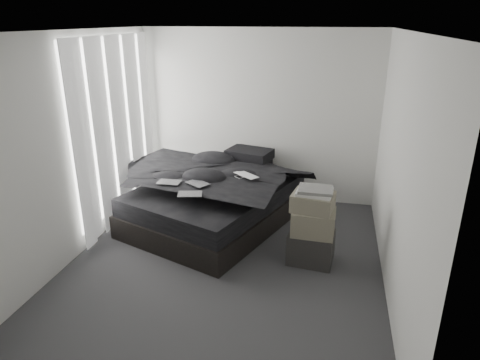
% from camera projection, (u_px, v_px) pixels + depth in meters
% --- Properties ---
extents(floor, '(3.60, 4.20, 0.01)m').
position_uv_depth(floor, '(225.00, 262.00, 5.07)').
color(floor, '#353437').
rests_on(floor, ground).
extents(ceiling, '(3.60, 4.20, 0.01)m').
position_uv_depth(ceiling, '(222.00, 31.00, 4.15)').
color(ceiling, white).
rests_on(ceiling, ground).
extents(wall_back, '(3.60, 0.01, 2.60)m').
position_uv_depth(wall_back, '(259.00, 117.00, 6.53)').
color(wall_back, silver).
rests_on(wall_back, ground).
extents(wall_front, '(3.60, 0.01, 2.60)m').
position_uv_depth(wall_front, '(140.00, 257.00, 2.70)').
color(wall_front, silver).
rests_on(wall_front, ground).
extents(wall_left, '(0.01, 4.20, 2.60)m').
position_uv_depth(wall_left, '(75.00, 148.00, 4.98)').
color(wall_left, silver).
rests_on(wall_left, ground).
extents(wall_right, '(0.01, 4.20, 2.60)m').
position_uv_depth(wall_right, '(399.00, 170.00, 4.25)').
color(wall_right, silver).
rests_on(wall_right, ground).
extents(window_left, '(0.02, 2.00, 2.30)m').
position_uv_depth(window_left, '(113.00, 126.00, 5.78)').
color(window_left, white).
rests_on(window_left, wall_left).
extents(curtain_left, '(0.06, 2.12, 2.48)m').
position_uv_depth(curtain_left, '(117.00, 131.00, 5.80)').
color(curtain_left, white).
rests_on(curtain_left, wall_left).
extents(bed, '(2.42, 2.75, 0.31)m').
position_uv_depth(bed, '(216.00, 212.00, 6.03)').
color(bed, black).
rests_on(bed, floor).
extents(mattress, '(2.33, 2.66, 0.24)m').
position_uv_depth(mattress, '(215.00, 194.00, 5.93)').
color(mattress, black).
rests_on(mattress, bed).
extents(duvet, '(2.26, 2.42, 0.27)m').
position_uv_depth(duvet, '(212.00, 178.00, 5.80)').
color(duvet, black).
rests_on(duvet, mattress).
extents(pillow_lower, '(0.81, 0.68, 0.16)m').
position_uv_depth(pillow_lower, '(246.00, 162.00, 6.59)').
color(pillow_lower, black).
rests_on(pillow_lower, mattress).
extents(pillow_upper, '(0.73, 0.59, 0.14)m').
position_uv_depth(pillow_upper, '(249.00, 154.00, 6.48)').
color(pillow_upper, black).
rests_on(pillow_upper, pillow_lower).
extents(laptop, '(0.43, 0.41, 0.03)m').
position_uv_depth(laptop, '(243.00, 171.00, 5.62)').
color(laptop, silver).
rests_on(laptop, duvet).
extents(comic_a, '(0.29, 0.20, 0.01)m').
position_uv_depth(comic_a, '(169.00, 176.00, 5.46)').
color(comic_a, black).
rests_on(comic_a, duvet).
extents(comic_b, '(0.35, 0.31, 0.01)m').
position_uv_depth(comic_b, '(197.00, 177.00, 5.42)').
color(comic_b, black).
rests_on(comic_b, duvet).
extents(comic_c, '(0.33, 0.26, 0.01)m').
position_uv_depth(comic_c, '(190.00, 187.00, 5.08)').
color(comic_c, black).
rests_on(comic_c, duvet).
extents(side_stand, '(0.44, 0.44, 0.65)m').
position_uv_depth(side_stand, '(173.00, 201.00, 5.95)').
color(side_stand, black).
rests_on(side_stand, floor).
extents(papers, '(0.27, 0.21, 0.01)m').
position_uv_depth(papers, '(172.00, 179.00, 5.82)').
color(papers, white).
rests_on(papers, side_stand).
extents(floor_books, '(0.18, 0.21, 0.12)m').
position_uv_depth(floor_books, '(148.00, 207.00, 6.41)').
color(floor_books, black).
rests_on(floor_books, floor).
extents(box_lower, '(0.55, 0.45, 0.38)m').
position_uv_depth(box_lower, '(311.00, 247.00, 5.04)').
color(box_lower, black).
rests_on(box_lower, floor).
extents(box_mid, '(0.49, 0.40, 0.29)m').
position_uv_depth(box_mid, '(313.00, 222.00, 4.90)').
color(box_mid, '#6A6554').
rests_on(box_mid, box_lower).
extents(box_upper, '(0.51, 0.44, 0.20)m').
position_uv_depth(box_upper, '(313.00, 202.00, 4.83)').
color(box_upper, '#6A6554').
rests_on(box_upper, box_mid).
extents(art_book_white, '(0.42, 0.35, 0.04)m').
position_uv_depth(art_book_white, '(315.00, 192.00, 4.79)').
color(art_book_white, silver).
rests_on(art_book_white, box_upper).
extents(art_book_snake, '(0.38, 0.30, 0.04)m').
position_uv_depth(art_book_snake, '(316.00, 190.00, 4.76)').
color(art_book_snake, silver).
rests_on(art_book_snake, art_book_white).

